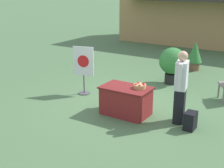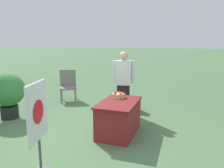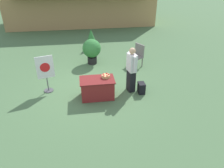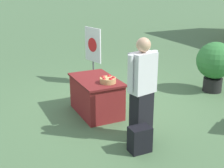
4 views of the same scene
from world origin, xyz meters
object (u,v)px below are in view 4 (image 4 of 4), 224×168
person_visitor (142,89)px  potted_plant_near_right (215,63)px  display_table (96,96)px  apple_basket (108,80)px  poster_board (93,53)px  backpack (140,139)px

person_visitor → potted_plant_near_right: person_visitor is taller
display_table → apple_basket: 0.55m
display_table → poster_board: poster_board is taller
backpack → potted_plant_near_right: bearing=118.9°
apple_basket → poster_board: size_ratio=0.21×
apple_basket → poster_board: poster_board is taller
backpack → poster_board: size_ratio=0.29×
display_table → person_visitor: size_ratio=0.71×
display_table → poster_board: size_ratio=0.86×
poster_board → potted_plant_near_right: (1.86, 2.37, -0.09)m
person_visitor → backpack: size_ratio=4.17×
poster_board → potted_plant_near_right: poster_board is taller
potted_plant_near_right → backpack: bearing=-61.1°
apple_basket → display_table: bearing=-162.0°
display_table → potted_plant_near_right: size_ratio=1.03×
apple_basket → poster_board: 2.26m
apple_basket → potted_plant_near_right: bearing=96.2°
display_table → poster_board: 2.02m
apple_basket → person_visitor: person_visitor is taller
display_table → apple_basket: apple_basket is taller
display_table → apple_basket: (0.33, 0.11, 0.42)m
display_table → potted_plant_near_right: bearing=89.8°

